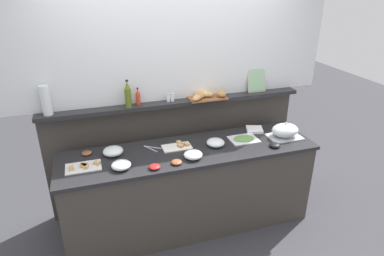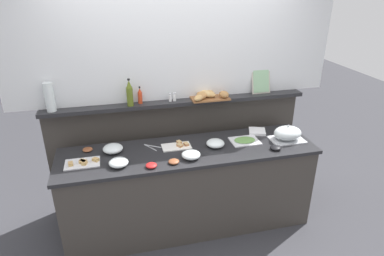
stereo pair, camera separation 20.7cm
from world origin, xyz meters
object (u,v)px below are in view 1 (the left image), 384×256
(glass_bowl_large, at_px, (121,165))
(pepper_shaker, at_px, (172,97))
(cold_cuts_platter, at_px, (244,139))
(serving_tongs, at_px, (151,148))
(napkin_stack, at_px, (254,130))
(glass_bowl_extra, at_px, (216,143))
(glass_bowl_small, at_px, (193,155))
(condiment_bowl_teal, at_px, (177,162))
(serving_cloche, at_px, (285,131))
(framed_picture, at_px, (256,80))
(salt_shaker, at_px, (168,98))
(condiment_bowl_red, at_px, (275,145))
(condiment_bowl_cream, at_px, (87,153))
(water_carafe, at_px, (46,100))
(condiment_bowl_dark, at_px, (155,167))
(sandwich_platter_side, at_px, (178,146))
(olive_oil_bottle, at_px, (128,95))
(glass_bowl_medium, at_px, (113,151))
(bread_basket, at_px, (206,95))
(sandwich_platter_front, at_px, (84,167))
(hot_sauce_bottle, at_px, (138,97))

(glass_bowl_large, distance_m, pepper_shaker, 0.93)
(cold_cuts_platter, relative_size, serving_tongs, 1.77)
(napkin_stack, bearing_deg, glass_bowl_extra, -159.05)
(glass_bowl_small, xyz_separation_m, condiment_bowl_teal, (-0.17, -0.05, -0.01))
(cold_cuts_platter, relative_size, serving_cloche, 0.84)
(framed_picture, bearing_deg, salt_shaker, -177.83)
(glass_bowl_extra, relative_size, salt_shaker, 2.05)
(serving_cloche, height_order, glass_bowl_large, serving_cloche)
(condiment_bowl_red, xyz_separation_m, condiment_bowl_cream, (-1.77, 0.40, -0.00))
(glass_bowl_small, height_order, water_carafe, water_carafe)
(glass_bowl_small, xyz_separation_m, serving_tongs, (-0.33, 0.30, -0.03))
(napkin_stack, xyz_separation_m, framed_picture, (0.12, 0.27, 0.47))
(condiment_bowl_teal, bearing_deg, condiment_bowl_dark, -174.31)
(serving_cloche, distance_m, condiment_bowl_red, 0.27)
(serving_cloche, height_order, pepper_shaker, pepper_shaker)
(sandwich_platter_side, bearing_deg, water_carafe, 163.11)
(condiment_bowl_red, xyz_separation_m, olive_oil_bottle, (-1.32, 0.60, 0.46))
(glass_bowl_large, height_order, glass_bowl_medium, glass_bowl_medium)
(condiment_bowl_cream, relative_size, olive_oil_bottle, 0.34)
(condiment_bowl_cream, relative_size, napkin_stack, 0.55)
(serving_cloche, height_order, water_carafe, water_carafe)
(condiment_bowl_teal, bearing_deg, condiment_bowl_cream, 150.84)
(sandwich_platter_side, xyz_separation_m, condiment_bowl_cream, (-0.86, 0.12, 0.01))
(condiment_bowl_dark, bearing_deg, olive_oil_bottle, 99.32)
(glass_bowl_large, distance_m, salt_shaker, 0.90)
(pepper_shaker, bearing_deg, glass_bowl_extra, -54.04)
(cold_cuts_platter, xyz_separation_m, glass_bowl_medium, (-1.30, 0.09, 0.02))
(glass_bowl_large, height_order, olive_oil_bottle, olive_oil_bottle)
(bread_basket, bearing_deg, pepper_shaker, 178.47)
(cold_cuts_platter, bearing_deg, serving_cloche, -9.94)
(condiment_bowl_cream, bearing_deg, bread_basket, 9.97)
(glass_bowl_extra, height_order, serving_tongs, glass_bowl_extra)
(serving_tongs, bearing_deg, condiment_bowl_red, -16.06)
(salt_shaker, distance_m, water_carafe, 1.16)
(glass_bowl_small, xyz_separation_m, condiment_bowl_red, (0.83, -0.03, -0.01))
(sandwich_platter_front, distance_m, hot_sauce_bottle, 0.87)
(water_carafe, bearing_deg, sandwich_platter_side, -16.89)
(condiment_bowl_dark, bearing_deg, glass_bowl_extra, 19.77)
(napkin_stack, bearing_deg, sandwich_platter_front, -172.36)
(sandwich_platter_front, bearing_deg, cold_cuts_platter, 2.71)
(olive_oil_bottle, bearing_deg, napkin_stack, -8.87)
(olive_oil_bottle, bearing_deg, sandwich_platter_side, -38.02)
(sandwich_platter_side, bearing_deg, serving_tongs, 168.26)
(sandwich_platter_front, relative_size, hot_sauce_bottle, 1.73)
(hot_sauce_bottle, bearing_deg, glass_bowl_medium, -134.18)
(sandwich_platter_side, bearing_deg, glass_bowl_medium, 176.32)
(sandwich_platter_front, relative_size, sandwich_platter_side, 1.08)
(sandwich_platter_side, distance_m, olive_oil_bottle, 0.70)
(cold_cuts_platter, relative_size, glass_bowl_medium, 1.52)
(pepper_shaker, bearing_deg, serving_tongs, -135.36)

